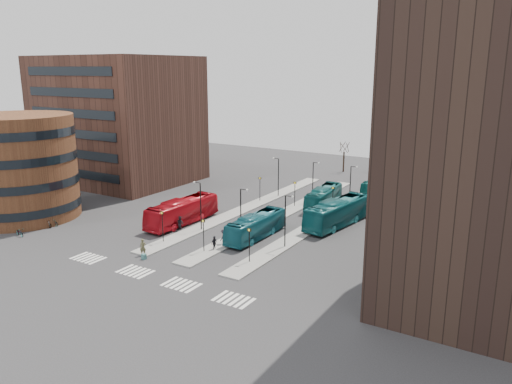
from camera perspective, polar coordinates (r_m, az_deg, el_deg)
The scene contains 23 objects.
ground at distance 49.29m, azimuth -16.12°, elevation -10.51°, with size 160.00×160.00×0.00m, color #2A2A2C.
island_left at distance 73.42m, azimuth -0.90°, elevation -1.74°, with size 2.50×45.00×0.15m, color gray.
island_mid at distance 70.50m, azimuth 3.22°, elevation -2.43°, with size 2.50×45.00×0.15m, color gray.
island_right at distance 67.99m, azimuth 7.68°, elevation -3.17°, with size 2.50×45.00×0.15m, color gray.
suitcase at distance 55.31m, azimuth -12.69°, elevation -7.22°, with size 0.47×0.38×0.59m, color navy.
red_bus at distance 66.28m, azimuth -8.42°, elevation -2.21°, with size 2.80×11.97×3.33m, color #B00D18.
teal_bus_a at distance 60.21m, azimuth 0.01°, elevation -3.92°, with size 2.47×10.54×2.94m, color #145967.
teal_bus_b at distance 74.28m, azimuth 7.73°, elevation -0.56°, with size 2.49×10.66×2.97m, color #12595A.
teal_bus_c at distance 65.69m, azimuth 9.36°, elevation -2.32°, with size 2.94×12.55×3.49m, color #135B61.
teal_bus_d at distance 82.22m, azimuth 14.20°, elevation 0.67°, with size 2.77×11.85×3.30m, color #135F5C.
traveller at distance 56.20m, azimuth -12.80°, elevation -6.18°, with size 0.69×0.45×1.88m, color brown.
commuter_a at distance 63.69m, azimuth -8.66°, elevation -3.57°, with size 0.92×0.72×1.89m, color black.
commuter_b at distance 56.54m, azimuth -4.79°, elevation -5.85°, with size 0.98×0.41×1.68m, color black.
commuter_c at distance 58.24m, azimuth -3.73°, elevation -5.15°, with size 1.18×0.68×1.83m, color black.
bicycle_near at distance 67.63m, azimuth -25.40°, elevation -4.17°, with size 0.63×1.82×0.95m, color gray.
bicycle_mid at distance 69.65m, azimuth -22.78°, elevation -3.36°, with size 0.49×1.72×1.03m, color gray.
bicycle_far at distance 70.11m, azimuth -22.24°, elevation -3.24°, with size 0.62×1.79×0.94m, color gray.
crosswalk_stripes at distance 50.66m, azimuth -11.40°, elevation -9.53°, with size 22.35×2.40×0.01m.
round_building at distance 74.69m, azimuth -25.46°, elevation 2.60°, with size 15.16×15.16×14.00m.
office_block at distance 93.51m, azimuth -15.42°, elevation 7.98°, with size 25.00×20.12×22.00m.
sign_poles at distance 64.21m, azimuth -0.05°, elevation -1.89°, with size 12.45×22.12×3.65m.
lamp_posts at distance 67.59m, azimuth 2.93°, elevation -0.07°, with size 14.04×20.24×6.12m.
bare_trees at distance 98.94m, azimuth 12.66°, elevation 3.61°, with size 10.97×8.14×5.90m.
Camera 1 is at (33.99, -29.58, 19.98)m, focal length 35.00 mm.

